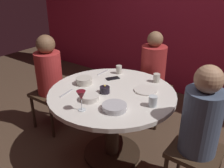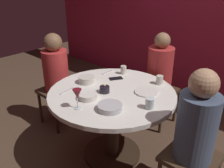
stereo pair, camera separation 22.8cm
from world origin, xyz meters
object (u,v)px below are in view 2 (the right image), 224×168
Objects in this scene: bowl_salad_center at (86,80)px; candle_holder at (105,89)px; dining_table at (112,107)px; bowl_serving_large at (110,107)px; cup_by_left_diner at (123,70)px; wine_glass at (77,95)px; cell_phone at (116,78)px; seated_diner_right at (196,127)px; bowl_small_white at (88,96)px; dinner_plate at (146,92)px; cup_near_candle at (150,103)px; seated_diner_left at (56,70)px; cup_by_right_diner at (160,80)px; seated_diner_back at (160,70)px.

candle_holder is at bearing -6.60° from bowl_salad_center.
candle_holder is (-0.04, -0.06, 0.21)m from dining_table.
bowl_serving_large is 2.24× the size of cup_by_left_diner.
wine_glass is 1.26× the size of cell_phone.
wine_glass is 1.09× the size of bowl_salad_center.
cup_by_left_diner is (-0.16, 0.47, 0.02)m from candle_holder.
bowl_salad_center is (-1.18, -0.02, 0.04)m from seated_diner_right.
bowl_serving_large is at bearing 21.83° from seated_diner_right.
bowl_small_white is at bearing -96.25° from candle_holder.
dinner_plate is 0.29m from cup_near_candle.
seated_diner_left is 1.75m from seated_diner_right.
cup_near_candle is (0.77, 0.01, 0.01)m from bowl_salad_center.
cup_by_left_diner is (-0.42, 0.67, 0.02)m from bowl_serving_large.
cup_by_right_diner is (1.14, 0.45, 0.07)m from seated_diner_left.
dinner_plate is (0.25, -0.64, 0.04)m from seated_diner_back.
cup_by_right_diner is (0.30, 0.70, 0.02)m from bowl_small_white.
cell_phone is at bearing 102.62° from bowl_small_white.
wine_glass reaches higher than cup_by_left_diner.
candle_holder is at bearing -3.84° from seated_diner_left.
dining_table is 1.04× the size of seated_diner_left.
dinner_plate is at bearing 41.65° from candle_holder.
seated_diner_right is at bearing -21.43° from cup_by_left_diner.
cell_phone is 0.67× the size of bowl_serving_large.
dinner_plate reaches higher than dining_table.
candle_holder is (-0.04, -0.90, 0.06)m from seated_diner_back.
candle_holder is 0.43× the size of dinner_plate.
bowl_small_white is at bearing -104.21° from dining_table.
cell_phone is 0.17m from cup_by_left_diner.
seated_diner_right is 12.97× the size of cup_by_left_diner.
cup_by_left_diner reaches higher than candle_holder.
cell_phone is at bearing -154.20° from cup_by_right_diner.
cup_by_left_diner is at bearing -47.89° from cell_phone.
dinner_plate is (0.25, 0.62, -0.12)m from wine_glass.
cup_by_right_diner reaches higher than bowl_salad_center.
seated_diner_right is 5.46× the size of dinner_plate.
seated_diner_right is at bearing -36.62° from cup_by_right_diner.
cell_phone is (-0.13, 0.31, -0.03)m from candle_holder.
dinner_plate is at bearing 21.27° from bowl_salad_center.
seated_diner_back reaches higher than seated_diner_left.
cell_phone is at bearing 113.22° from candle_holder.
bowl_serving_large is at bearing 10.85° from seated_diner_back.
dinner_plate is 2.37× the size of cup_by_left_diner.
dining_table is 0.22m from candle_holder.
cup_by_left_diner reaches higher than cup_by_right_diner.
cell_phone is at bearing 19.20° from seated_diner_left.
bowl_serving_large reaches higher than dining_table.
bowl_serving_large is at bearing -1.23° from bowl_small_white.
wine_glass is 0.86m from cup_by_left_diner.
dining_table is 5.52× the size of dinner_plate.
cup_near_candle is 1.00× the size of cup_by_left_diner.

